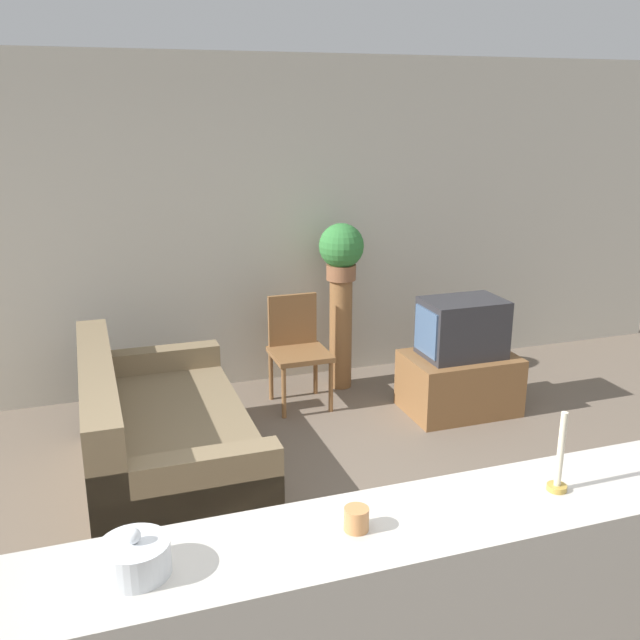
{
  "coord_description": "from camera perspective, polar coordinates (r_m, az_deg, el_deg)",
  "views": [
    {
      "loc": [
        -0.96,
        -2.27,
        2.31
      ],
      "look_at": [
        0.58,
        2.28,
        0.85
      ],
      "focal_mm": 40.0,
      "sensor_mm": 36.0,
      "label": 1
    }
  ],
  "objects": [
    {
      "name": "wooden_chair",
      "position": [
        5.64,
        -1.84,
        -1.99
      ],
      "size": [
        0.44,
        0.44,
        0.87
      ],
      "color": "olive",
      "rests_on": "ground_plane"
    },
    {
      "name": "couch",
      "position": [
        4.64,
        -12.67,
        -9.37
      ],
      "size": [
        0.99,
        1.89,
        0.84
      ],
      "color": "#847051",
      "rests_on": "ground_plane"
    },
    {
      "name": "potted_plant",
      "position": [
        5.79,
        1.72,
        5.68
      ],
      "size": [
        0.37,
        0.37,
        0.46
      ],
      "color": "#8E5B3D",
      "rests_on": "plant_stand"
    },
    {
      "name": "wall_back",
      "position": [
        5.86,
        -9.09,
        7.25
      ],
      "size": [
        9.0,
        0.06,
        2.7
      ],
      "color": "beige",
      "rests_on": "ground_plane"
    },
    {
      "name": "tv_stand",
      "position": [
        5.68,
        11.06,
        -4.96
      ],
      "size": [
        0.84,
        0.58,
        0.46
      ],
      "color": "olive",
      "rests_on": "ground_plane"
    },
    {
      "name": "candlestick",
      "position": [
        2.67,
        18.6,
        -10.86
      ],
      "size": [
        0.07,
        0.07,
        0.3
      ],
      "color": "#B7933D",
      "rests_on": "foreground_counter"
    },
    {
      "name": "plant_stand",
      "position": [
        5.97,
        1.66,
        -1.11
      ],
      "size": [
        0.19,
        0.19,
        0.93
      ],
      "color": "olive",
      "rests_on": "ground_plane"
    },
    {
      "name": "decorative_bowl",
      "position": [
        2.23,
        -14.57,
        -17.91
      ],
      "size": [
        0.21,
        0.21,
        0.15
      ],
      "color": "silver",
      "rests_on": "foreground_counter"
    },
    {
      "name": "candle_jar",
      "position": [
        2.36,
        2.94,
        -15.62
      ],
      "size": [
        0.08,
        0.08,
        0.08
      ],
      "color": "#C6844C",
      "rests_on": "foreground_counter"
    },
    {
      "name": "television",
      "position": [
        5.52,
        11.27,
        -0.62
      ],
      "size": [
        0.62,
        0.42,
        0.44
      ],
      "color": "#333338",
      "rests_on": "tv_stand"
    }
  ]
}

